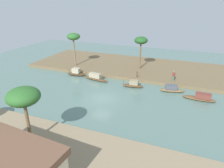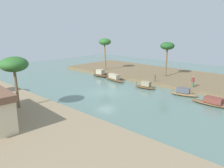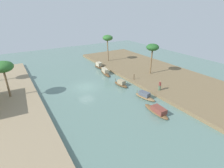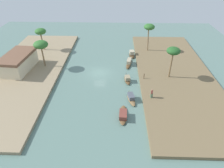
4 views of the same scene
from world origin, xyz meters
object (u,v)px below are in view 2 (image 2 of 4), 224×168
at_px(palm_tree_left_far, 105,43).
at_px(sampan_downstream_large, 184,93).
at_px(sampan_midstream, 211,102).
at_px(sampan_with_red_awning, 114,78).
at_px(person_on_near_bank, 193,83).
at_px(mooring_post, 155,78).
at_px(sampan_upstream_small, 145,86).
at_px(sampan_open_hull, 100,74).
at_px(palm_tree_right_tall, 14,65).
at_px(palm_tree_left_near, 167,47).

bearing_deg(palm_tree_left_far, sampan_downstream_large, 166.07).
height_order(sampan_midstream, palm_tree_left_far, palm_tree_left_far).
height_order(sampan_with_red_awning, person_on_near_bank, person_on_near_bank).
bearing_deg(mooring_post, sampan_upstream_small, 94.84).
bearing_deg(sampan_with_red_awning, sampan_midstream, -175.04).
xyz_separation_m(sampan_upstream_small, palm_tree_left_far, (13.58, -5.27, 5.68)).
xyz_separation_m(mooring_post, palm_tree_left_far, (13.32, -2.13, 5.08)).
relative_size(sampan_downstream_large, palm_tree_left_far, 0.58).
relative_size(person_on_near_bank, mooring_post, 1.57).
relative_size(sampan_midstream, sampan_upstream_small, 1.30).
distance_m(sampan_downstream_large, sampan_midstream, 4.26).
relative_size(sampan_open_hull, palm_tree_left_far, 0.55).
height_order(sampan_downstream_large, palm_tree_left_far, palm_tree_left_far).
xyz_separation_m(sampan_downstream_large, sampan_upstream_small, (5.88, 0.44, 0.00)).
bearing_deg(sampan_open_hull, sampan_upstream_small, 168.96).
height_order(sampan_downstream_large, sampan_upstream_small, sampan_upstream_small).
distance_m(mooring_post, palm_tree_right_tall, 21.32).
xyz_separation_m(sampan_midstream, palm_tree_right_tall, (14.68, 16.33, 4.78)).
relative_size(sampan_midstream, palm_tree_right_tall, 0.80).
height_order(sampan_open_hull, palm_tree_left_near, palm_tree_left_near).
height_order(sampan_downstream_large, sampan_open_hull, sampan_open_hull).
bearing_deg(palm_tree_right_tall, palm_tree_left_far, -68.68).
relative_size(sampan_downstream_large, palm_tree_left_near, 0.62).
distance_m(sampan_midstream, mooring_post, 10.98).
bearing_deg(sampan_downstream_large, mooring_post, -35.92).
bearing_deg(mooring_post, palm_tree_right_tall, 77.53).
distance_m(sampan_open_hull, palm_tree_left_far, 7.24).
height_order(sampan_with_red_awning, palm_tree_right_tall, palm_tree_right_tall).
bearing_deg(mooring_post, sampan_downstream_large, 156.28).
bearing_deg(sampan_open_hull, sampan_midstream, 169.79).
bearing_deg(sampan_midstream, palm_tree_left_far, -12.32).
relative_size(mooring_post, palm_tree_left_near, 0.17).
xyz_separation_m(sampan_open_hull, person_on_near_bank, (-16.76, -2.35, 0.68)).
height_order(sampan_downstream_large, palm_tree_right_tall, palm_tree_right_tall).
bearing_deg(palm_tree_left_far, sampan_midstream, 165.16).
relative_size(sampan_open_hull, palm_tree_left_near, 0.58).
bearing_deg(palm_tree_right_tall, sampan_open_hull, -71.33).
relative_size(sampan_open_hull, sampan_upstream_small, 1.04).
distance_m(person_on_near_bank, palm_tree_left_near, 9.20).
xyz_separation_m(sampan_upstream_small, palm_tree_left_near, (1.07, -8.03, 5.36)).
relative_size(sampan_midstream, palm_tree_left_near, 0.73).
bearing_deg(sampan_with_red_awning, palm_tree_left_near, -117.33).
height_order(sampan_open_hull, palm_tree_left_far, palm_tree_left_far).
bearing_deg(sampan_with_red_awning, palm_tree_left_far, -24.45).
xyz_separation_m(sampan_downstream_large, sampan_midstream, (-4.02, 1.40, -0.02)).
relative_size(sampan_with_red_awning, palm_tree_right_tall, 0.88).
height_order(sampan_midstream, palm_tree_left_near, palm_tree_left_near).
xyz_separation_m(palm_tree_left_near, palm_tree_right_tall, (3.72, 25.31, -0.60)).
height_order(sampan_upstream_small, mooring_post, mooring_post).
relative_size(sampan_midstream, mooring_post, 4.24).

